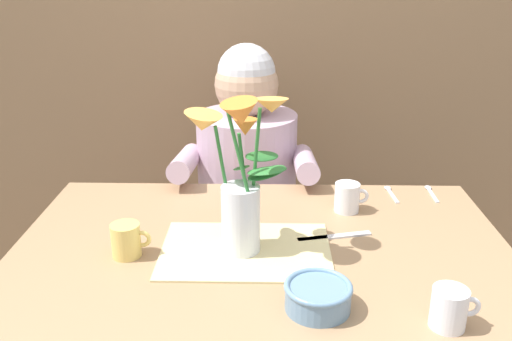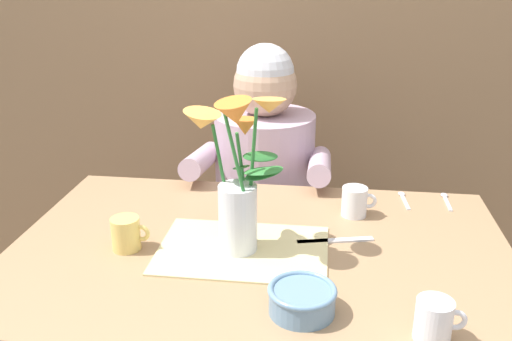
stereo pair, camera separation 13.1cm
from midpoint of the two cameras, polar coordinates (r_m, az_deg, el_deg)
name	(u,v)px [view 2 (the right image)]	position (r m, az deg, el deg)	size (l,w,h in m)	color
dining_table	(259,283)	(1.39, 3.09, -11.53)	(1.20, 0.80, 0.74)	#9E7A56
seated_person	(264,207)	(1.97, 2.76, -3.79)	(0.45, 0.47, 1.14)	#4C4C56
striped_placemat	(243,250)	(1.33, 1.49, -8.20)	(0.40, 0.28, 0.01)	beige
flower_vase	(236,178)	(1.25, 0.97, -0.79)	(0.25, 0.21, 0.38)	silver
ceramic_bowl	(302,299)	(1.12, 8.18, -12.99)	(0.14, 0.14, 0.06)	#6689A8
dinner_knife	(335,241)	(1.39, 10.83, -7.14)	(0.19, 0.02, 0.01)	silver
ceramic_mug	(434,320)	(1.10, 21.21, -14.21)	(0.09, 0.07, 0.08)	silver
coffee_cup	(127,234)	(1.34, -10.42, -6.45)	(0.09, 0.07, 0.08)	#E5C666
tea_cup	(355,202)	(1.52, 12.56, -3.18)	(0.09, 0.07, 0.08)	silver
spoon_0	(446,199)	(1.71, 21.00, -2.79)	(0.02, 0.12, 0.01)	silver
spoon_1	(403,198)	(1.67, 17.05, -2.73)	(0.02, 0.12, 0.01)	silver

